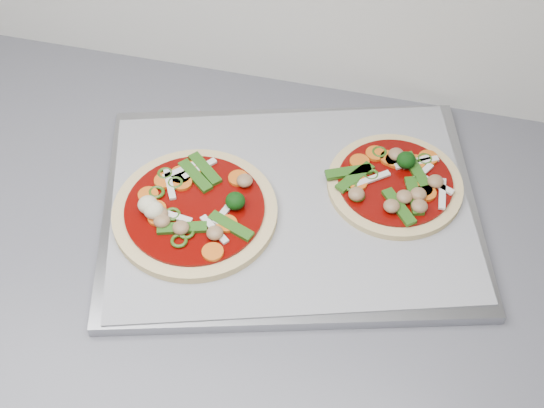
# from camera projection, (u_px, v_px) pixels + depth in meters

# --- Properties ---
(countertop) EXTENTS (3.60, 0.60, 0.04)m
(countertop) POSITION_uv_depth(u_px,v_px,m) (305.00, 268.00, 0.91)
(countertop) COLOR #585860
(countertop) RESTS_ON base_cabinet
(baking_tray) EXTENTS (0.53, 0.45, 0.01)m
(baking_tray) POSITION_uv_depth(u_px,v_px,m) (290.00, 208.00, 0.93)
(baking_tray) COLOR #97979D
(baking_tray) RESTS_ON countertop
(parchment) EXTENTS (0.51, 0.43, 0.00)m
(parchment) POSITION_uv_depth(u_px,v_px,m) (290.00, 204.00, 0.92)
(parchment) COLOR gray
(parchment) RESTS_ON baking_tray
(pizza_left) EXTENTS (0.27, 0.27, 0.03)m
(pizza_left) POSITION_uv_depth(u_px,v_px,m) (193.00, 210.00, 0.90)
(pizza_left) COLOR beige
(pizza_left) RESTS_ON parchment
(pizza_right) EXTENTS (0.23, 0.23, 0.03)m
(pizza_right) POSITION_uv_depth(u_px,v_px,m) (395.00, 183.00, 0.93)
(pizza_right) COLOR beige
(pizza_right) RESTS_ON parchment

